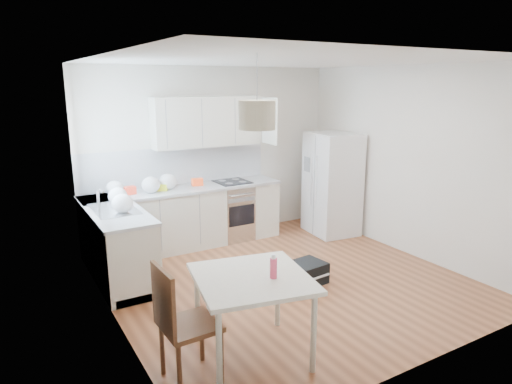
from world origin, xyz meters
TOP-DOWN VIEW (x-y plane):
  - floor at (0.00, 0.00)m, footprint 4.20×4.20m
  - ceiling at (0.00, 0.00)m, footprint 4.20×4.20m
  - wall_back at (0.00, 2.10)m, footprint 4.20×0.00m
  - wall_left at (-2.10, 0.00)m, footprint 0.00×4.20m
  - wall_right at (2.10, 0.00)m, footprint 0.00×4.20m
  - window_glassblock at (-2.09, 1.15)m, footprint 0.02×1.00m
  - cabinets_back at (-0.60, 1.80)m, footprint 3.00×0.60m
  - cabinets_left at (-1.80, 1.20)m, footprint 0.60×1.80m
  - counter_back at (-0.60, 1.80)m, footprint 3.02×0.64m
  - counter_left at (-1.80, 1.20)m, footprint 0.64×1.82m
  - backsplash_back at (-0.60, 2.09)m, footprint 3.00×0.01m
  - backsplash_left at (-2.09, 1.20)m, footprint 0.01×1.80m
  - upper_cabinets at (-0.15, 1.94)m, footprint 1.70×0.32m
  - range_oven at (0.20, 1.80)m, footprint 0.50×0.61m
  - sink at (-1.80, 1.15)m, footprint 0.50×0.80m
  - refrigerator at (1.76, 1.23)m, footprint 0.89×0.92m
  - dining_table at (-1.17, -1.19)m, footprint 1.16×1.16m
  - dining_chair at (-1.79, -1.24)m, footprint 0.45×0.45m
  - drink_bottle at (-1.03, -1.32)m, footprint 0.08×0.08m
  - gym_bag at (0.13, -0.20)m, footprint 0.61×0.44m
  - pendant_lamp at (-1.01, -1.01)m, footprint 0.37×0.37m
  - grocery_bag_a at (-1.62, 1.83)m, footprint 0.24×0.20m
  - grocery_bag_b at (-1.13, 1.75)m, footprint 0.26×0.22m
  - grocery_bag_c at (-0.85, 1.83)m, footprint 0.26×0.22m
  - grocery_bag_d at (-1.69, 1.37)m, footprint 0.24×0.21m
  - grocery_bag_e at (-1.74, 0.94)m, footprint 0.26×0.22m
  - snack_orange at (-0.37, 1.86)m, footprint 0.17×0.12m
  - snack_yellow at (-0.95, 1.80)m, footprint 0.17×0.15m
  - snack_red at (-1.42, 1.81)m, footprint 0.18×0.13m

SIDE VIEW (x-z plane):
  - floor at x=0.00m, z-range 0.00..0.00m
  - gym_bag at x=0.13m, z-range 0.00..0.27m
  - cabinets_back at x=-0.60m, z-range 0.00..0.88m
  - cabinets_left at x=-1.80m, z-range 0.00..0.88m
  - range_oven at x=0.20m, z-range 0.00..0.88m
  - dining_chair at x=-1.79m, z-range 0.00..1.05m
  - dining_table at x=-1.17m, z-range 0.30..1.08m
  - refrigerator at x=1.76m, z-range 0.00..1.67m
  - drink_bottle at x=-1.03m, z-range 0.78..1.00m
  - counter_back at x=-0.60m, z-range 0.88..0.92m
  - counter_left at x=-1.80m, z-range 0.88..0.92m
  - sink at x=-1.80m, z-range 0.84..0.99m
  - snack_yellow at x=-0.95m, z-range 0.92..1.02m
  - snack_orange at x=-0.37m, z-range 0.92..1.03m
  - snack_red at x=-1.42m, z-range 0.92..1.03m
  - grocery_bag_a at x=-1.62m, z-range 0.92..1.14m
  - grocery_bag_d at x=-1.69m, z-range 0.92..1.14m
  - grocery_bag_e at x=-1.74m, z-range 0.92..1.15m
  - grocery_bag_c at x=-0.85m, z-range 0.92..1.16m
  - grocery_bag_b at x=-1.13m, z-range 0.92..1.16m
  - backsplash_back at x=-0.60m, z-range 0.92..1.50m
  - backsplash_left at x=-2.09m, z-range 0.92..1.50m
  - wall_back at x=0.00m, z-range -0.75..3.45m
  - wall_left at x=-2.10m, z-range -0.75..3.45m
  - wall_right at x=2.10m, z-range -0.75..3.45m
  - window_glassblock at x=-2.09m, z-range 1.25..2.25m
  - upper_cabinets at x=-0.15m, z-range 1.50..2.25m
  - pendant_lamp at x=-1.01m, z-range 2.05..2.31m
  - ceiling at x=0.00m, z-range 2.70..2.70m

